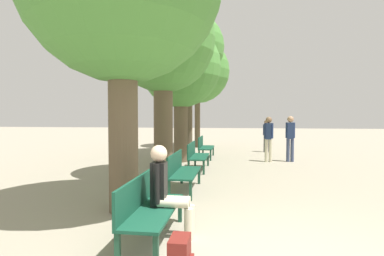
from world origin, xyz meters
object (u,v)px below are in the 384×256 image
Objects in this scene: pedestrian_mid at (290,136)px; bench_row_2 at (196,154)px; tree_row_3 at (189,48)px; bench_row_1 at (181,169)px; tree_row_4 at (197,71)px; tree_row_1 at (163,43)px; person_seated at (167,188)px; bench_row_0 at (147,205)px; pedestrian_far at (269,136)px; tree_row_2 at (181,69)px; bench_row_3 at (204,146)px; pedestrian_near at (266,134)px.

bench_row_2 is at bearing -147.05° from pedestrian_mid.
pedestrian_mid is at bearing -21.99° from tree_row_3.
bench_row_1 is 10.46m from tree_row_4.
person_seated is (1.03, -4.14, -3.10)m from tree_row_1.
pedestrian_mid is at bearing 66.61° from bench_row_0.
bench_row_0 is at bearing -108.43° from pedestrian_far.
tree_row_2 is (-0.78, 4.41, 3.01)m from bench_row_1.
bench_row_3 is 0.27× the size of tree_row_4.
tree_row_2 is at bearing 96.23° from bench_row_0.
tree_row_2 reaches higher than pedestrian_near.
bench_row_0 is 0.26× the size of tree_row_3.
pedestrian_near is 3.02m from pedestrian_mid.
tree_row_4 is at bearing 90.00° from tree_row_3.
pedestrian_near is (2.52, 10.48, 0.19)m from person_seated.
bench_row_3 is 0.96× the size of pedestrian_far.
tree_row_1 is at bearing -90.00° from tree_row_2.
pedestrian_far is (2.51, -0.76, 0.48)m from bench_row_3.
bench_row_0 is 5.48m from tree_row_1.
person_seated is at bearing 34.23° from bench_row_0.
bench_row_0 is 5.53m from bench_row_2.
pedestrian_near is at bearing 70.68° from bench_row_1.
tree_row_1 is at bearing -101.11° from bench_row_3.
bench_row_3 is at bearing 55.10° from tree_row_2.
tree_row_3 is (-0.78, 3.81, 4.26)m from bench_row_2.
bench_row_3 is 3.31m from tree_row_2.
pedestrian_mid is at bearing -10.41° from bench_row_3.
tree_row_2 is at bearing 100.08° from bench_row_1.
bench_row_0 is 11.01m from pedestrian_near.
pedestrian_near reaches higher than bench_row_1.
tree_row_4 is (0.00, 5.35, 0.68)m from tree_row_2.
bench_row_3 is 1.25× the size of person_seated.
person_seated reaches higher than bench_row_0.
pedestrian_near is at bearing 76.50° from person_seated.
tree_row_4 is at bearing 96.39° from bench_row_2.
pedestrian_mid is (3.33, 4.92, 0.49)m from bench_row_1.
tree_row_3 is 3.68× the size of pedestrian_mid.
tree_row_3 is 5.34m from pedestrian_far.
tree_row_2 reaches higher than bench_row_2.
bench_row_3 is at bearing -139.61° from pedestrian_near.
tree_row_3 reaches higher than bench_row_3.
tree_row_2 is at bearing 90.00° from tree_row_1.
tree_row_2 is (-0.78, -1.12, 3.01)m from bench_row_3.
person_seated is (0.25, -5.36, 0.19)m from bench_row_2.
tree_row_3 reaches higher than tree_row_4.
bench_row_0 is 8.39m from pedestrian_mid.
tree_row_3 is 4.84× the size of person_seated.
bench_row_0 is 1.00× the size of bench_row_1.
bench_row_2 is 1.06× the size of pedestrian_near.
pedestrian_far is (2.51, 7.54, 0.48)m from bench_row_0.
bench_row_3 is at bearing 78.89° from tree_row_1.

